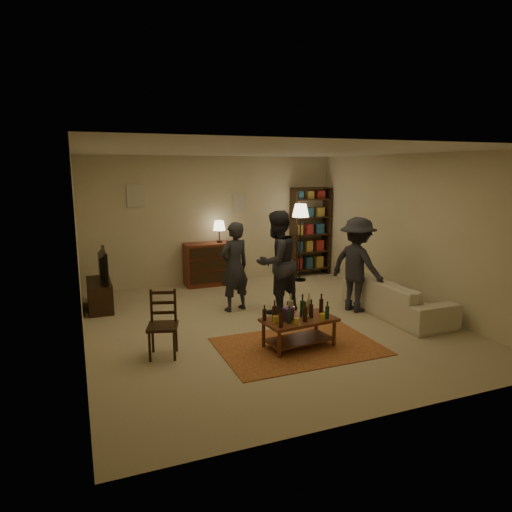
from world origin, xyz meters
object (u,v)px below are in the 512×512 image
dresser (209,263)px  person_by_sofa (357,265)px  bookshelf (310,231)px  person_left (234,267)px  coffee_table (298,321)px  floor_lamp (300,216)px  dining_chair (163,321)px  tv_stand (99,288)px  sofa (396,297)px  person_right (277,262)px

dresser → person_by_sofa: (1.89, -2.66, 0.34)m
bookshelf → person_left: bookshelf is taller
coffee_table → floor_lamp: floor_lamp is taller
dresser → person_left: 1.89m
coffee_table → person_left: bearing=98.1°
floor_lamp → dresser: bearing=169.3°
floor_lamp → dining_chair: bearing=-139.8°
tv_stand → bookshelf: 4.84m
coffee_table → sofa: (2.19, 0.67, -0.07)m
dining_chair → sofa: size_ratio=0.43×
dresser → bookshelf: (2.44, 0.07, 0.56)m
bookshelf → person_right: size_ratio=1.15×
person_left → person_right: size_ratio=0.89×
sofa → person_right: (-1.82, 0.91, 0.57)m
sofa → person_left: bearing=63.1°
dining_chair → person_right: size_ratio=0.51×
person_right → dresser: bearing=-97.7°
tv_stand → dining_chair: bearing=-74.6°
tv_stand → person_right: person_right is taller
person_by_sofa → dining_chair: bearing=83.5°
person_left → dining_chair: bearing=29.3°
dresser → floor_lamp: bearing=-10.7°
dresser → bookshelf: 2.50m
dining_chair → tv_stand: (-0.68, 2.45, -0.08)m
dining_chair → floor_lamp: floor_lamp is taller
sofa → coffee_table: bearing=106.9°
dresser → floor_lamp: size_ratio=0.80×
sofa → person_left: size_ratio=1.34×
tv_stand → person_by_sofa: size_ratio=0.65×
person_left → person_by_sofa: bearing=142.5°
person_left → floor_lamp: bearing=-159.0°
dining_chair → person_left: 2.15m
person_left → sofa: bearing=137.7°
dining_chair → person_by_sofa: size_ratio=0.55×
floor_lamp → person_right: bearing=-127.0°
floor_lamp → person_by_sofa: (-0.07, -2.29, -0.62)m
sofa → person_left: 2.80m
coffee_table → person_by_sofa: person_by_sofa is taller
floor_lamp → sofa: floor_lamp is taller
bookshelf → person_by_sofa: 2.79m
person_by_sofa → bookshelf: bearing=-29.2°
dining_chair → floor_lamp: size_ratio=0.53×
coffee_table → tv_stand: 3.77m
sofa → person_left: person_left is taller
dresser → sofa: (2.39, -3.11, -0.17)m
dining_chair → floor_lamp: bearing=56.4°
coffee_table → dining_chair: dining_chair is taller
dining_chair → person_right: person_right is taller
tv_stand → floor_lamp: floor_lamp is taller
person_left → person_right: person_right is taller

